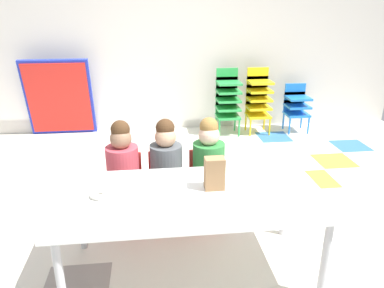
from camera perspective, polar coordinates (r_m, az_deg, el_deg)
The scene contains 14 objects.
ground_plane at distance 3.47m, azimuth 0.44°, elevation -10.00°, with size 6.65×4.84×0.02m.
back_wall at distance 5.40m, azimuth -2.88°, elevation 16.65°, with size 6.65×0.10×2.75m, color beige.
craft_table at distance 2.46m, azimuth -0.16°, elevation -8.63°, with size 1.74×0.83×0.61m.
seated_child_near_camera at distance 3.03m, azimuth -10.58°, elevation -3.14°, with size 0.34×0.34×0.92m.
seated_child_middle_seat at distance 3.03m, azimuth -3.99°, elevation -2.88°, with size 0.32×0.32×0.92m.
seated_child_far_right at distance 3.06m, azimuth 2.53°, elevation -2.58°, with size 0.34×0.34×0.92m.
kid_chair_green_stack at distance 5.27m, azimuth 5.50°, elevation 7.04°, with size 0.32×0.30×0.92m.
kid_chair_yellow_stack at distance 5.38m, azimuth 10.15°, elevation 7.09°, with size 0.32×0.30×0.92m.
kid_chair_blue_stack at distance 5.60m, azimuth 15.73°, elevation 5.88°, with size 0.32×0.30×0.68m.
folded_activity_table at distance 5.46m, azimuth -19.71°, elevation 6.62°, with size 0.90×0.29×1.09m.
paper_bag_brown at distance 2.46m, azimuth 3.47°, elevation -4.53°, with size 0.13×0.09×0.22m, color #9E754C.
paper_plate_near_edge at distance 2.46m, azimuth -14.05°, elevation -7.91°, with size 0.18×0.18×0.01m, color white.
paper_plate_center_table at distance 2.47m, azimuth -5.29°, elevation -7.23°, with size 0.18×0.18×0.01m, color white.
donut_powdered_on_plate at distance 2.45m, azimuth -14.09°, elevation -7.50°, with size 0.12×0.12×0.03m, color white.
Camera 1 is at (-0.36, -2.96, 1.77)m, focal length 34.76 mm.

